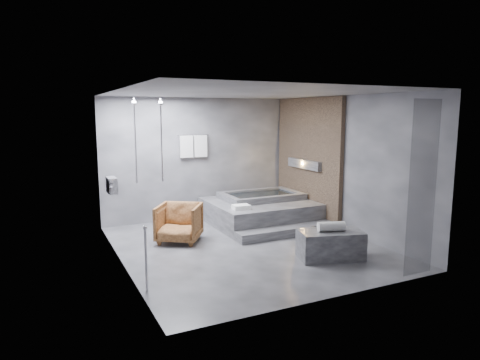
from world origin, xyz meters
TOP-DOWN VIEW (x-y plane):
  - room at (0.40, 0.24)m, footprint 5.00×5.04m
  - tub_deck at (1.05, 1.45)m, footprint 2.20×2.00m
  - tub_step at (1.05, 0.27)m, footprint 2.20×0.36m
  - concrete_bench at (0.99, -1.20)m, footprint 1.19×0.87m
  - driftwood_chair at (-1.03, 0.85)m, footprint 1.10×1.11m
  - rolled_towel at (0.99, -1.21)m, footprint 0.49×0.30m
  - deck_towel at (0.31, 0.87)m, footprint 0.36×0.28m

SIDE VIEW (x-z plane):
  - tub_step at x=1.05m, z-range 0.00..0.18m
  - concrete_bench at x=0.99m, z-range 0.00..0.48m
  - tub_deck at x=1.05m, z-range 0.00..0.50m
  - driftwood_chair at x=-1.03m, z-range 0.00..0.74m
  - deck_towel at x=0.31m, z-range 0.50..0.59m
  - rolled_towel at x=0.99m, z-range 0.48..0.64m
  - room at x=0.40m, z-range 0.32..3.14m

